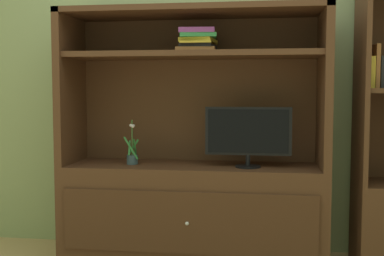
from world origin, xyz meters
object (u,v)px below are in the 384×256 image
at_px(potted_plant, 132,156).
at_px(magazine_stack, 198,41).
at_px(upright_book_row, 379,71).
at_px(media_console, 193,184).
at_px(tv_monitor, 248,134).

distance_m(potted_plant, magazine_stack, 0.88).
xyz_separation_m(potted_plant, upright_book_row, (1.58, 0.03, 0.56)).
bearing_deg(upright_book_row, media_console, 179.64).
distance_m(tv_monitor, upright_book_row, 0.90).
xyz_separation_m(magazine_stack, upright_book_row, (1.14, -0.00, -0.20)).
xyz_separation_m(tv_monitor, potted_plant, (-0.77, 0.03, -0.16)).
relative_size(media_console, potted_plant, 5.82).
distance_m(potted_plant, upright_book_row, 1.68).
bearing_deg(tv_monitor, potted_plant, 177.99).
distance_m(media_console, tv_monitor, 0.51).
bearing_deg(potted_plant, magazine_stack, 4.43).
relative_size(media_console, magazine_stack, 4.96).
height_order(media_console, tv_monitor, media_console).
height_order(magazine_stack, upright_book_row, magazine_stack).
distance_m(media_console, upright_book_row, 1.39).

